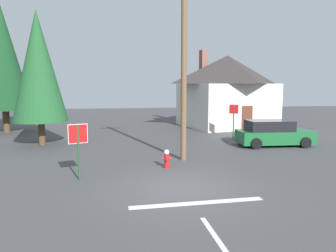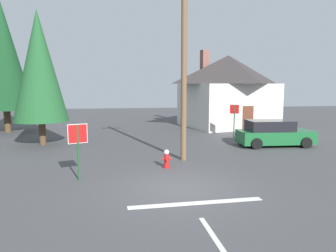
{
  "view_description": "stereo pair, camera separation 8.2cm",
  "coord_description": "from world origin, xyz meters",
  "views": [
    {
      "loc": [
        -2.12,
        -10.87,
        3.67
      ],
      "look_at": [
        0.1,
        3.68,
        1.77
      ],
      "focal_mm": 34.28,
      "sensor_mm": 36.0,
      "label": 1
    },
    {
      "loc": [
        -2.04,
        -10.88,
        3.67
      ],
      "look_at": [
        0.1,
        3.68,
        1.77
      ],
      "focal_mm": 34.28,
      "sensor_mm": 36.0,
      "label": 2
    }
  ],
  "objects": [
    {
      "name": "lane_stop_bar",
      "position": [
        0.24,
        -1.51,
        0.0
      ],
      "size": [
        4.31,
        0.49,
        0.01
      ],
      "primitive_type": "cube",
      "rotation": [
        0.0,
        0.0,
        0.04
      ],
      "color": "silver",
      "rests_on": "ground"
    },
    {
      "name": "stop_sign_far",
      "position": [
        5.67,
        10.16,
        1.64
      ],
      "size": [
        0.59,
        0.28,
        2.33
      ],
      "color": "#1E4C28",
      "rests_on": "ground"
    },
    {
      "name": "house",
      "position": [
        7.28,
        16.36,
        3.22
      ],
      "size": [
        8.92,
        8.16,
        6.69
      ],
      "color": "beige",
      "rests_on": "ground"
    },
    {
      "name": "fire_hydrant",
      "position": [
        -0.08,
        2.9,
        0.4
      ],
      "size": [
        0.41,
        0.35,
        0.82
      ],
      "color": "red",
      "rests_on": "ground"
    },
    {
      "name": "stop_sign_near",
      "position": [
        -3.69,
        1.5,
        1.56
      ],
      "size": [
        0.7,
        0.27,
        2.19
      ],
      "color": "#1E4C28",
      "rests_on": "ground"
    },
    {
      "name": "utility_pole",
      "position": [
        0.95,
        4.25,
        4.49
      ],
      "size": [
        1.6,
        0.28,
        8.62
      ],
      "color": "brown",
      "rests_on": "ground"
    },
    {
      "name": "ground_plane",
      "position": [
        0.0,
        0.0,
        -0.05
      ],
      "size": [
        80.0,
        80.0,
        0.1
      ],
      "primitive_type": "cube",
      "color": "#424244"
    },
    {
      "name": "pine_tree_mid_left",
      "position": [
        -6.85,
        9.5,
        4.76
      ],
      "size": [
        3.24,
        3.24,
        8.09
      ],
      "color": "#4C3823",
      "rests_on": "ground"
    },
    {
      "name": "lane_center_stripe",
      "position": [
        0.15,
        -4.47,
        0.0
      ],
      "size": [
        0.23,
        3.69,
        0.01
      ],
      "primitive_type": "cube",
      "rotation": [
        0.0,
        0.0,
        1.6
      ],
      "color": "silver",
      "rests_on": "ground"
    },
    {
      "name": "parked_car",
      "position": [
        7.04,
        7.08,
        0.74
      ],
      "size": [
        4.46,
        2.2,
        1.55
      ],
      "color": "#195B2D",
      "rests_on": "ground"
    },
    {
      "name": "pine_tree_tall_left",
      "position": [
        -10.74,
        15.26,
        5.81
      ],
      "size": [
        3.95,
        3.95,
        9.87
      ],
      "color": "#4C3823",
      "rests_on": "ground"
    }
  ]
}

